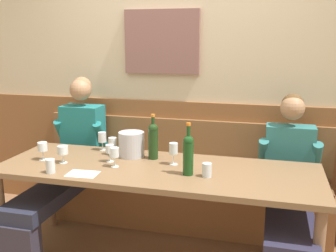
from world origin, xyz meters
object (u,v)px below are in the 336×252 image
at_px(ice_bucket, 132,144).
at_px(wine_glass_center_rear, 115,153).
at_px(wine_glass_near_bucket, 173,150).
at_px(dining_table, 157,178).
at_px(water_tumbler_right, 207,170).
at_px(water_tumbler_left, 50,166).
at_px(person_right_seat, 289,187).
at_px(wine_glass_mid_left, 113,143).
at_px(wine_glass_center_front, 63,151).
at_px(person_center_right_seat, 67,159).
at_px(wine_glass_left_end, 102,138).
at_px(wine_glass_mid_right, 110,150).
at_px(wine_bottle_clear_water, 188,153).
at_px(wine_glass_by_bottle, 43,148).
at_px(wall_bench, 178,194).
at_px(wine_bottle_amber_mid, 153,140).

distance_m(ice_bucket, wine_glass_center_rear, 0.28).
bearing_deg(wine_glass_near_bucket, dining_table, -136.33).
bearing_deg(water_tumbler_right, water_tumbler_left, -169.23).
xyz_separation_m(person_right_seat, wine_glass_mid_left, (-1.37, -0.06, 0.25)).
height_order(wine_glass_center_rear, wine_glass_center_front, wine_glass_center_rear).
bearing_deg(dining_table, person_center_right_seat, 160.32).
distance_m(wine_glass_left_end, water_tumbler_right, 1.03).
bearing_deg(wine_glass_mid_right, wine_bottle_clear_water, -11.25).
height_order(wine_glass_by_bottle, wine_glass_center_front, wine_glass_by_bottle).
bearing_deg(wine_bottle_clear_water, wine_glass_left_end, 153.76).
bearing_deg(wine_glass_center_front, wall_bench, 46.04).
height_order(wine_bottle_amber_mid, wine_glass_near_bucket, wine_bottle_amber_mid).
relative_size(dining_table, wine_glass_near_bucket, 14.14).
height_order(wine_glass_by_bottle, wine_glass_center_rear, wine_glass_center_rear).
bearing_deg(wine_glass_near_bucket, wine_glass_by_bottle, -171.41).
xyz_separation_m(wall_bench, wine_glass_mid_right, (-0.38, -0.62, 0.56)).
bearing_deg(person_center_right_seat, water_tumbler_left, -70.01).
bearing_deg(dining_table, wine_bottle_clear_water, -19.60).
relative_size(wall_bench, wine_glass_near_bucket, 15.96).
bearing_deg(wine_glass_by_bottle, wine_glass_mid_left, 30.10).
distance_m(wine_glass_near_bucket, wine_glass_center_front, 0.83).
bearing_deg(wine_bottle_clear_water, ice_bucket, 149.82).
height_order(wall_bench, wine_glass_near_bucket, wall_bench).
xyz_separation_m(wine_glass_mid_right, wine_glass_mid_left, (-0.05, 0.18, 0.00)).
relative_size(person_center_right_seat, wine_glass_mid_right, 9.90).
distance_m(person_right_seat, wine_bottle_clear_water, 0.84).
relative_size(wall_bench, person_right_seat, 2.13).
distance_m(wine_glass_left_end, water_tumbler_left, 0.63).
relative_size(wine_glass_mid_left, wine_glass_near_bucket, 0.85).
xyz_separation_m(wine_bottle_clear_water, wine_glass_by_bottle, (-1.14, 0.04, -0.05)).
relative_size(wine_glass_mid_left, wine_glass_center_front, 1.07).
bearing_deg(ice_bucket, wall_bench, 58.56).
distance_m(person_center_right_seat, wine_bottle_amber_mid, 0.87).
relative_size(wine_bottle_amber_mid, water_tumbler_left, 3.59).
xyz_separation_m(wine_glass_mid_right, wine_glass_center_rear, (0.08, -0.10, 0.01)).
xyz_separation_m(wine_bottle_clear_water, wine_glass_left_end, (-0.82, 0.40, -0.04)).
xyz_separation_m(wall_bench, wine_bottle_amber_mid, (-0.09, -0.46, 0.62)).
relative_size(ice_bucket, wine_glass_mid_right, 1.51).
distance_m(wine_bottle_clear_water, wine_glass_mid_left, 0.75).
distance_m(wine_glass_mid_left, wine_glass_center_front, 0.40).
height_order(wine_glass_center_rear, water_tumbler_right, wine_glass_center_rear).
bearing_deg(wall_bench, person_center_right_seat, -160.00).
bearing_deg(dining_table, wine_glass_center_front, -173.59).
relative_size(wine_glass_by_bottle, wine_glass_left_end, 0.91).
relative_size(person_center_right_seat, wine_glass_near_bucket, 8.02).
distance_m(wine_bottle_amber_mid, water_tumbler_left, 0.78).
relative_size(dining_table, wine_glass_center_rear, 15.99).
height_order(person_center_right_seat, wine_glass_center_rear, person_center_right_seat).
xyz_separation_m(wine_glass_mid_right, wine_glass_by_bottle, (-0.51, -0.09, 0.00)).
xyz_separation_m(wine_glass_mid_right, wine_glass_left_end, (-0.19, 0.28, 0.01)).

